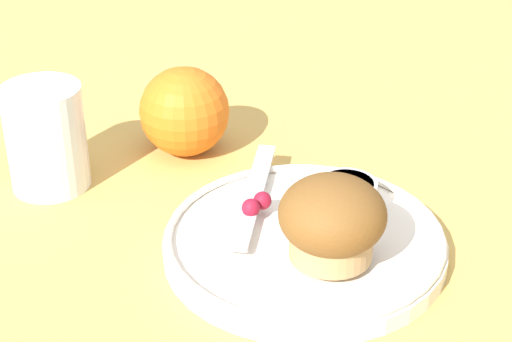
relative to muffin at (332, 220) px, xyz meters
The scene contains 8 objects.
ground_plane 0.06m from the muffin, 98.70° to the left, with size 3.00×3.00×0.00m, color tan.
plate 0.05m from the muffin, 68.72° to the left, with size 0.22×0.22×0.02m.
muffin is the anchor object (origin of this frame).
cream_ramekin 0.07m from the muffin, 25.36° to the left, with size 0.05×0.05×0.02m.
berry_pair 0.08m from the muffin, 82.51° to the left, with size 0.03×0.01×0.01m.
butter_knife 0.11m from the muffin, 73.74° to the left, with size 0.15×0.10×0.00m.
orange_fruit 0.23m from the muffin, 71.41° to the left, with size 0.08×0.08×0.08m.
juice_glass 0.27m from the muffin, 99.88° to the left, with size 0.07×0.07×0.09m.
Camera 1 is at (-0.42, -0.33, 0.38)m, focal length 60.00 mm.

